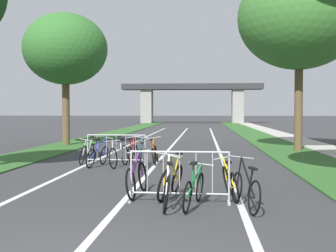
# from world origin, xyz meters

# --- Properties ---
(grass_verge_left) EXTENTS (2.33, 72.44, 0.05)m
(grass_verge_left) POSITION_xyz_m (-5.48, 29.64, 0.03)
(grass_verge_left) COLOR #2D5B26
(grass_verge_left) RESTS_ON ground
(grass_verge_right) EXTENTS (2.33, 72.44, 0.05)m
(grass_verge_right) POSITION_xyz_m (5.48, 29.64, 0.03)
(grass_verge_right) COLOR #2D5B26
(grass_verge_right) RESTS_ON ground
(sidewalk_path_right) EXTENTS (1.68, 72.44, 0.08)m
(sidewalk_path_right) POSITION_xyz_m (7.49, 29.64, 0.04)
(sidewalk_path_right) COLOR #ADA89E
(sidewalk_path_right) RESTS_ON ground
(lane_stripe_center) EXTENTS (0.14, 41.91, 0.01)m
(lane_stripe_center) POSITION_xyz_m (0.00, 20.95, 0.00)
(lane_stripe_center) COLOR silver
(lane_stripe_center) RESTS_ON ground
(lane_stripe_right_lane) EXTENTS (0.14, 41.91, 0.01)m
(lane_stripe_right_lane) POSITION_xyz_m (2.37, 20.95, 0.00)
(lane_stripe_right_lane) COLOR silver
(lane_stripe_right_lane) RESTS_ON ground
(lane_stripe_left_lane) EXTENTS (0.14, 41.91, 0.01)m
(lane_stripe_left_lane) POSITION_xyz_m (-2.37, 20.95, 0.00)
(lane_stripe_left_lane) COLOR silver
(lane_stripe_left_lane) RESTS_ON ground
(overpass_bridge) EXTENTS (20.33, 3.16, 5.73)m
(overpass_bridge) POSITION_xyz_m (0.00, 59.87, 4.12)
(overpass_bridge) COLOR #2D2D30
(overpass_bridge) RESTS_ON ground
(tree_left_maple_mid) EXTENTS (4.43, 4.43, 7.00)m
(tree_left_maple_mid) POSITION_xyz_m (-5.63, 18.40, 5.10)
(tree_left_maple_mid) COLOR brown
(tree_left_maple_mid) RESTS_ON ground
(tree_right_cypress_far) EXTENTS (5.58, 5.58, 8.48)m
(tree_right_cypress_far) POSITION_xyz_m (5.99, 16.10, 6.09)
(tree_right_cypress_far) COLOR brown
(tree_right_cypress_far) RESTS_ON ground
(crowd_barrier_nearest) EXTENTS (2.07, 0.50, 1.05)m
(crowd_barrier_nearest) POSITION_xyz_m (1.16, 4.47, 0.51)
(crowd_barrier_nearest) COLOR #ADADB2
(crowd_barrier_nearest) RESTS_ON ground
(crowd_barrier_second) EXTENTS (2.07, 0.49, 1.05)m
(crowd_barrier_second) POSITION_xyz_m (-1.33, 10.39, 0.51)
(crowd_barrier_second) COLOR #ADADB2
(crowd_barrier_second) RESTS_ON ground
(bicycle_yellow_0) EXTENTS (0.53, 1.63, 0.88)m
(bicycle_yellow_0) POSITION_xyz_m (2.21, 4.89, 0.36)
(bicycle_yellow_0) COLOR black
(bicycle_yellow_0) RESTS_ON ground
(bicycle_white_1) EXTENTS (0.53, 1.75, 1.02)m
(bicycle_white_1) POSITION_xyz_m (0.92, 3.98, 0.39)
(bicycle_white_1) COLOR black
(bicycle_white_1) RESTS_ON ground
(bicycle_teal_2) EXTENTS (0.56, 1.66, 1.00)m
(bicycle_teal_2) POSITION_xyz_m (-0.42, 9.87, 0.38)
(bicycle_teal_2) COLOR black
(bicycle_teal_2) RESTS_ON ground
(bicycle_black_3) EXTENTS (0.52, 1.71, 0.98)m
(bicycle_black_3) POSITION_xyz_m (2.44, 3.95, 0.37)
(bicycle_black_3) COLOR black
(bicycle_black_3) RESTS_ON ground
(bicycle_green_4) EXTENTS (0.61, 1.69, 0.92)m
(bicycle_green_4) POSITION_xyz_m (1.46, 4.01, 0.35)
(bicycle_green_4) COLOR black
(bicycle_green_4) RESTS_ON ground
(bicycle_red_5) EXTENTS (0.55, 1.68, 0.96)m
(bicycle_red_5) POSITION_xyz_m (-0.83, 10.96, 0.36)
(bicycle_red_5) COLOR black
(bicycle_red_5) RESTS_ON ground
(bicycle_orange_6) EXTENTS (0.56, 1.59, 0.94)m
(bicycle_orange_6) POSITION_xyz_m (-0.06, 10.87, 0.35)
(bicycle_orange_6) COLOR black
(bicycle_orange_6) RESTS_ON ground
(bicycle_silver_7) EXTENTS (0.48, 1.73, 0.95)m
(bicycle_silver_7) POSITION_xyz_m (-2.47, 10.85, 0.38)
(bicycle_silver_7) COLOR black
(bicycle_silver_7) RESTS_ON ground
(bicycle_purple_8) EXTENTS (0.56, 1.78, 0.98)m
(bicycle_purple_8) POSITION_xyz_m (0.18, 5.06, 0.38)
(bicycle_purple_8) COLOR black
(bicycle_purple_8) RESTS_ON ground
(bicycle_blue_9) EXTENTS (0.69, 1.70, 1.00)m
(bicycle_blue_9) POSITION_xyz_m (-1.88, 10.01, 0.37)
(bicycle_blue_9) COLOR black
(bicycle_blue_9) RESTS_ON ground
(bicycle_yellow_10) EXTENTS (0.54, 1.63, 1.01)m
(bicycle_yellow_10) POSITION_xyz_m (0.95, 4.90, 0.37)
(bicycle_yellow_10) COLOR black
(bicycle_yellow_10) RESTS_ON ground
(bicycle_white_11) EXTENTS (0.59, 1.75, 0.93)m
(bicycle_white_11) POSITION_xyz_m (-1.14, 9.93, 0.38)
(bicycle_white_11) COLOR black
(bicycle_white_11) RESTS_ON ground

